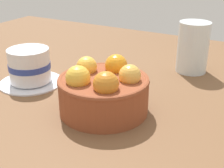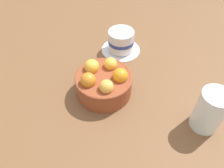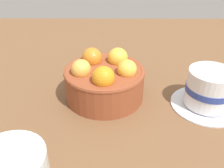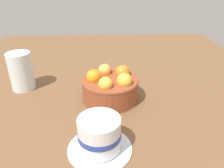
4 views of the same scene
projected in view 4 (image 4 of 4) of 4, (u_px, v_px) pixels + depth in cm
name	position (u px, v px, depth cm)	size (l,w,h in cm)	color
ground_plane	(110.00, 103.00, 65.37)	(143.19, 114.26, 3.05)	brown
terracotta_bowl	(110.00, 86.00, 62.74)	(16.16, 16.16, 9.41)	brown
coffee_cup	(100.00, 136.00, 44.92)	(13.71, 13.71, 7.76)	white
water_glass	(21.00, 71.00, 67.81)	(7.22, 7.22, 11.83)	silver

